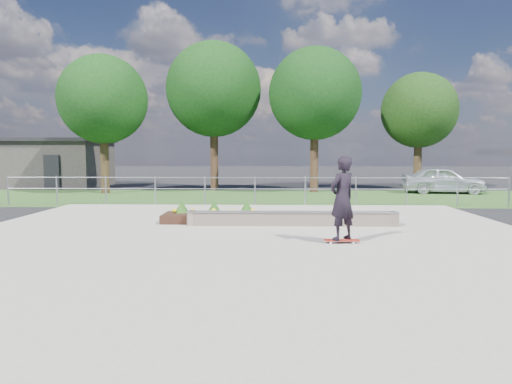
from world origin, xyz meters
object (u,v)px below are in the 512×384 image
grind_ledge (292,218)px  skateboarder (342,198)px  parked_car (443,180)px  planter_bed (213,215)px

grind_ledge → skateboarder: (1.01, -2.56, 0.84)m
skateboarder → parked_car: (7.46, 13.58, -0.40)m
grind_ledge → planter_bed: size_ratio=2.00×
skateboarder → parked_car: bearing=61.2°
skateboarder → parked_car: 15.50m
parked_car → planter_bed: bearing=141.7°
planter_bed → parked_car: size_ratio=0.73×
grind_ledge → parked_car: 13.91m
planter_bed → parked_car: parked_car is taller
grind_ledge → planter_bed: planter_bed is taller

